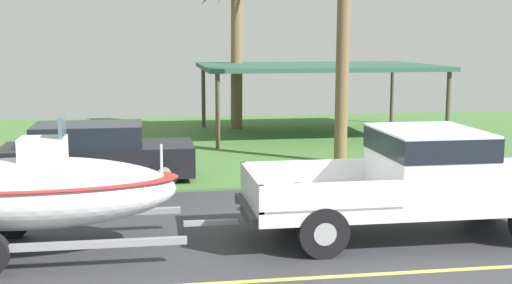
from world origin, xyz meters
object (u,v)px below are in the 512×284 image
boat_on_trailer (28,192)px  carport_awning (316,68)px  parked_sedan_near (96,154)px  pickup_truck_towing (425,177)px

boat_on_trailer → carport_awning: (7.62, 11.97, 1.35)m
boat_on_trailer → parked_sedan_near: size_ratio=1.32×
boat_on_trailer → parked_sedan_near: (0.67, 5.39, -0.32)m
boat_on_trailer → carport_awning: carport_awning is taller
pickup_truck_towing → carport_awning: carport_awning is taller
pickup_truck_towing → carport_awning: bearing=84.8°
boat_on_trailer → parked_sedan_near: 5.44m
pickup_truck_towing → parked_sedan_near: 7.98m
parked_sedan_near → pickup_truck_towing: bearing=-42.6°
parked_sedan_near → boat_on_trailer: bearing=-97.0°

